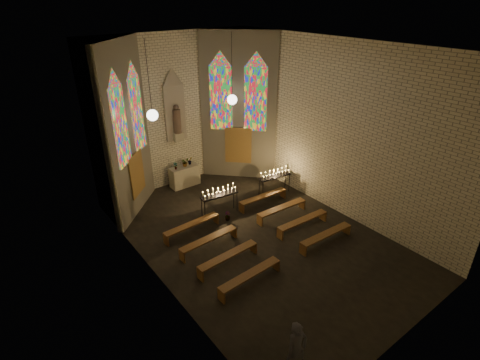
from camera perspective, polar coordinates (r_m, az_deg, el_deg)
name	(u,v)px	position (r m, az deg, el deg)	size (l,w,h in m)	color
floor	(256,237)	(14.56, 2.50, -8.72)	(12.00, 12.00, 0.00)	black
room	(205,123)	(15.33, -5.36, 8.69)	(8.22, 12.43, 7.00)	beige
altar	(185,176)	(18.22, -8.45, 0.62)	(1.40, 0.60, 1.00)	#ABA78B
flower_vase_left	(175,166)	(17.70, -9.80, 2.13)	(0.19, 0.13, 0.36)	#4C723F
flower_vase_center	(185,162)	(17.96, -8.40, 2.70)	(0.37, 0.32, 0.41)	#4C723F
flower_vase_right	(190,161)	(18.14, -7.62, 2.95)	(0.21, 0.17, 0.37)	#4C723F
aisle_flower_pot	(227,216)	(15.47, -1.92, -5.50)	(0.21, 0.21, 0.38)	#4C723F
votive_stand_left	(219,193)	(15.45, -3.17, -2.03)	(1.64, 0.58, 1.18)	black
votive_stand_right	(275,175)	(17.08, 5.33, 0.81)	(1.61, 0.55, 1.16)	black
pew_left_0	(192,225)	(14.68, -7.33, -6.84)	(2.38, 0.43, 0.45)	brown
pew_right_0	(263,197)	(16.47, 3.54, -2.64)	(2.38, 0.43, 0.45)	brown
pew_left_1	(209,240)	(13.83, -4.76, -9.07)	(2.38, 0.43, 0.45)	brown
pew_right_1	(282,209)	(15.71, 6.39, -4.35)	(2.38, 0.43, 0.45)	brown
pew_left_2	(228,256)	(13.03, -1.82, -11.57)	(2.38, 0.43, 0.45)	brown
pew_right_2	(303,221)	(15.01, 9.53, -6.20)	(2.38, 0.43, 0.45)	brown
pew_left_3	(250,275)	(12.29, 1.55, -14.33)	(2.38, 0.43, 0.45)	brown
pew_right_3	(326,235)	(14.37, 12.99, -8.21)	(2.38, 0.43, 0.45)	brown
visitor	(297,349)	(9.93, 8.61, -24.15)	(0.58, 0.38, 1.59)	#44444D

